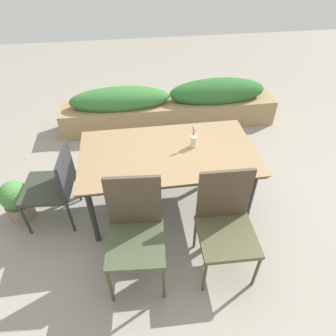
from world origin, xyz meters
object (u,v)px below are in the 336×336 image
at_px(planter_box, 170,106).
at_px(dining_table, 168,157).
at_px(chair_near_right, 226,221).
at_px(chair_near_left, 135,228).
at_px(chair_end_left, 54,183).
at_px(flower_vase, 194,140).
at_px(potted_plant, 16,200).

bearing_deg(planter_box, dining_table, -99.47).
height_order(dining_table, chair_near_right, chair_near_right).
bearing_deg(planter_box, chair_near_left, -105.28).
distance_m(dining_table, chair_near_left, 0.86).
relative_size(chair_near_right, planter_box, 0.31).
bearing_deg(chair_end_left, dining_table, -85.34).
relative_size(chair_end_left, flower_vase, 3.60).
height_order(flower_vase, planter_box, flower_vase).
distance_m(chair_near_right, potted_plant, 2.21).
height_order(planter_box, potted_plant, planter_box).
bearing_deg(dining_table, flower_vase, 11.08).
bearing_deg(dining_table, chair_near_left, -116.96).
bearing_deg(chair_near_right, potted_plant, -20.32).
xyz_separation_m(dining_table, planter_box, (0.28, 1.68, -0.36)).
bearing_deg(dining_table, chair_end_left, -179.70).
height_order(chair_end_left, flower_vase, flower_vase).
distance_m(chair_near_left, chair_near_right, 0.78).
distance_m(chair_end_left, potted_plant, 0.54).
relative_size(chair_near_right, flower_vase, 4.14).
distance_m(dining_table, potted_plant, 1.69).
bearing_deg(chair_near_left, dining_table, -112.20).
height_order(dining_table, flower_vase, flower_vase).
relative_size(dining_table, chair_near_right, 1.76).
height_order(chair_near_left, flower_vase, chair_near_left).
xyz_separation_m(chair_end_left, potted_plant, (-0.47, 0.08, -0.25)).
bearing_deg(dining_table, potted_plant, 177.52).
distance_m(chair_near_left, potted_plant, 1.53).
distance_m(dining_table, chair_end_left, 1.18).
height_order(chair_near_left, chair_near_right, chair_near_left).
xyz_separation_m(chair_end_left, flower_vase, (1.43, 0.06, 0.35)).
xyz_separation_m(chair_end_left, chair_near_right, (1.56, -0.75, 0.05)).
bearing_deg(chair_end_left, flower_vase, -83.31).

